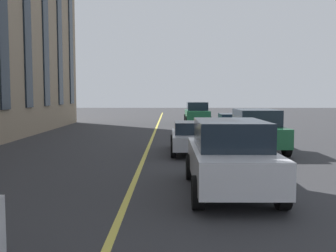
% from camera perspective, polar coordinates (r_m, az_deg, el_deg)
% --- Properties ---
extents(lane_centre_line, '(80.00, 0.16, 0.01)m').
position_cam_1_polar(lane_centre_line, '(15.25, -3.65, -5.00)').
color(lane_centre_line, '#D8C64C').
rests_on(lane_centre_line, ground_plane).
extents(car_blue_trailing, '(4.40, 1.95, 1.37)m').
position_cam_1_polar(car_blue_trailing, '(24.59, 9.31, 0.25)').
color(car_blue_trailing, navy).
rests_on(car_blue_trailing, ground_plane).
extents(car_white_far, '(4.70, 2.14, 1.88)m').
position_cam_1_polar(car_white_far, '(10.32, 8.98, -4.24)').
color(car_white_far, silver).
rests_on(car_white_far, ground_plane).
extents(car_green_parked_a, '(4.70, 2.14, 1.88)m').
position_cam_1_polar(car_green_parked_a, '(18.00, 12.66, -0.53)').
color(car_green_parked_a, '#1E6038').
rests_on(car_green_parked_a, ground_plane).
extents(car_silver_mid, '(4.40, 1.95, 1.37)m').
position_cam_1_polar(car_silver_mid, '(17.16, 3.65, -1.57)').
color(car_silver_mid, '#B7BABF').
rests_on(car_silver_mid, ground_plane).
extents(car_green_oncoming, '(4.70, 2.14, 1.88)m').
position_cam_1_polar(car_green_oncoming, '(34.25, 4.24, 1.95)').
color(car_green_oncoming, '#1E6038').
rests_on(car_green_oncoming, ground_plane).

